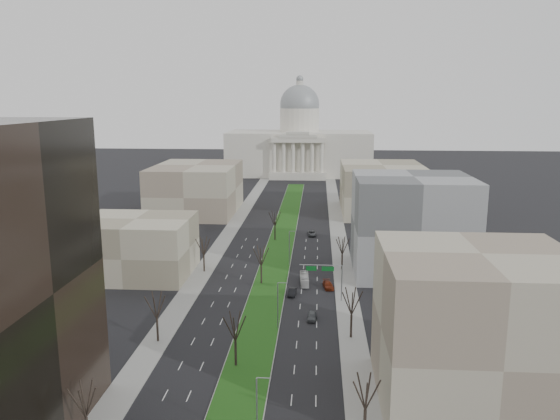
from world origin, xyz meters
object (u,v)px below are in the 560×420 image
at_px(car_red, 328,285).
at_px(car_grey_far, 312,233).
at_px(car_grey_near, 312,316).
at_px(car_black, 292,292).
at_px(box_van, 304,279).

height_order(car_red, car_grey_far, same).
distance_m(car_red, car_grey_far, 48.48).
relative_size(car_grey_near, car_black, 0.95).
xyz_separation_m(car_black, car_red, (7.99, 5.13, -0.01)).
relative_size(car_black, car_red, 0.89).
bearing_deg(car_black, box_van, 76.35).
bearing_deg(box_van, car_grey_far, 85.41).
relative_size(car_grey_near, car_grey_far, 0.81).
distance_m(car_black, car_grey_far, 53.53).
relative_size(car_red, car_grey_far, 0.96).
height_order(car_black, car_grey_far, car_black).
xyz_separation_m(car_grey_far, box_van, (-1.15, -45.60, 0.38)).
relative_size(car_black, car_grey_far, 0.85).
xyz_separation_m(car_red, car_grey_far, (-4.33, 48.28, 0.00)).
height_order(car_black, box_van, box_van).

